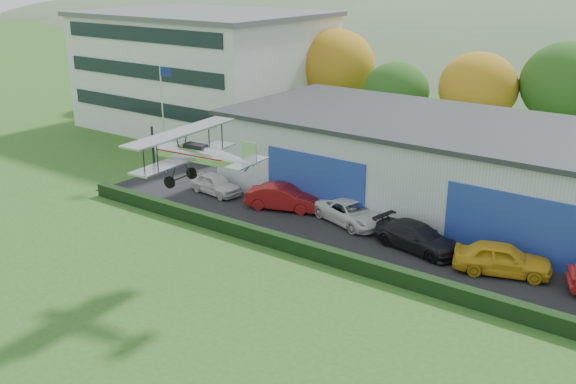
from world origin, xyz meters
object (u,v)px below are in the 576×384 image
Objects in this scene: hangar at (548,181)px; biplane at (197,153)px; car_3 at (417,237)px; car_1 at (283,197)px; office_block at (205,70)px; flagpole at (164,109)px; car_4 at (502,258)px; car_2 at (350,213)px; car_0 at (215,184)px.

biplane reaches higher than hangar.
hangar is 6.02× the size of biplane.
car_1 is at bearing 96.48° from car_3.
office_block is at bearing 127.32° from biplane.
car_4 is at bearing -4.29° from flagpole.
hangar reaches higher than car_3.
hangar is at bearing -81.99° from car_1.
car_3 is (-4.32, -7.68, -1.90)m from hangar.
office_block is 36.73m from car_4.
car_3 reaches higher than car_2.
flagpole reaches higher than car_1.
office_block reaches higher than car_3.
car_4 is (13.97, -0.91, 0.03)m from car_1.
hangar is at bearing 13.51° from flagpole.
flagpole is at bearing 96.15° from car_3.
car_2 is (4.58, 0.38, -0.10)m from car_1.
office_block reaches higher than car_1.
car_3 is at bearing -84.23° from car_2.
flagpole is 1.68× the size of car_2.
car_4 reaches higher than car_3.
car_4 is (33.30, -14.89, -4.37)m from office_block.
car_1 is at bearing 99.72° from biplane.
office_block is 20.47m from car_0.
car_1 reaches higher than car_0.
office_block is 4.33× the size of car_2.
car_2 is at bearing -104.25° from car_1.
flagpole is at bearing 84.86° from car_0.
car_0 is at bearing 99.25° from car_3.
car_2 is 1.02× the size of car_4.
biplane is (-6.69, -9.35, 5.63)m from car_3.
flagpole is at bearing -166.49° from hangar.
biplane is at bearing -38.53° from flagpole.
office_block is 27.87m from car_2.
car_3 is (4.77, -1.10, 0.05)m from car_2.
car_4 is 15.57m from biplane.
car_2 is (15.79, -0.60, -4.07)m from flagpole.
hangar is 1.97× the size of office_block.
car_0 is 14.73m from car_3.
car_0 is at bearing -159.13° from hangar.
hangar is 11.39m from car_2.
office_block is at bearing 79.09° from car_2.
biplane is (-1.92, -10.45, 5.67)m from car_2.
flagpole is 25.56m from car_4.
office_block is 4.43× the size of car_4.
office_block is at bearing 51.57° from car_0.
hangar is at bearing -18.47° from car_3.
car_3 is (28.68, -14.70, -4.46)m from office_block.
biplane reaches higher than car_0.
hangar is 9.01m from car_3.
car_4 reaches higher than car_2.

